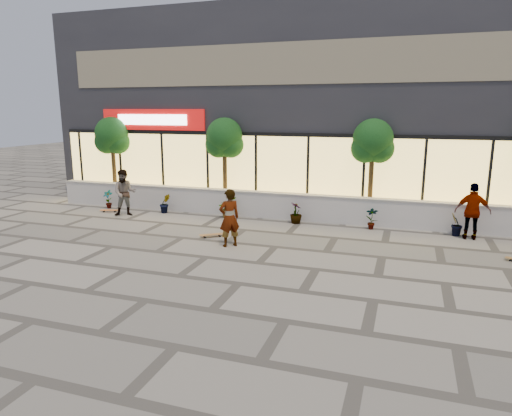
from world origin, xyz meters
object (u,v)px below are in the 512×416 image
(tree_midwest, at_px, (224,140))
(skater_left, at_px, (125,193))
(skater_center, at_px, (229,218))
(skater_right_near, at_px, (473,212))
(tree_mideast, at_px, (373,144))
(skateboard_center, at_px, (212,235))
(skateboard_left, at_px, (109,210))
(tree_west, at_px, (112,138))

(tree_midwest, relative_size, skater_left, 2.07)
(skater_center, height_order, skater_right_near, skater_right_near)
(tree_mideast, height_order, skater_center, tree_mideast)
(skater_left, relative_size, skateboard_center, 2.35)
(tree_midwest, relative_size, skateboard_left, 4.99)
(tree_mideast, xyz_separation_m, skateboard_left, (-10.52, -1.86, -2.91))
(skater_center, height_order, skateboard_center, skater_center)
(skater_center, bearing_deg, tree_mideast, -171.43)
(skater_center, relative_size, skater_left, 0.97)
(tree_midwest, bearing_deg, skateboard_left, -157.61)
(tree_mideast, bearing_deg, skateboard_left, -169.96)
(skater_left, height_order, skater_right_near, skater_right_near)
(tree_west, height_order, skateboard_left, tree_west)
(skater_center, bearing_deg, tree_west, -74.84)
(tree_west, xyz_separation_m, skateboard_center, (6.66, -4.03, -2.90))
(skater_left, relative_size, skateboard_left, 2.41)
(tree_mideast, xyz_separation_m, skater_left, (-9.47, -2.21, -2.04))
(tree_mideast, height_order, skateboard_left, tree_mideast)
(skater_center, distance_m, skateboard_center, 1.49)
(tree_midwest, distance_m, skateboard_left, 5.69)
(skater_right_near, xyz_separation_m, skateboard_left, (-13.96, -0.34, -0.87))
(skater_right_near, bearing_deg, skateboard_left, 2.70)
(tree_west, distance_m, skateboard_center, 8.31)
(skateboard_center, xyz_separation_m, skateboard_left, (-5.68, 2.16, -0.01))
(skater_center, height_order, skateboard_left, skater_center)
(skateboard_center, distance_m, skateboard_left, 6.08)
(skater_center, bearing_deg, skateboard_center, -81.90)
(tree_mideast, xyz_separation_m, skateboard_center, (-4.84, -4.03, -2.90))
(tree_west, bearing_deg, skateboard_left, -62.36)
(tree_west, xyz_separation_m, tree_mideast, (11.50, 0.00, 0.00))
(skateboard_center, bearing_deg, skater_right_near, -19.60)
(skater_right_near, bearing_deg, skater_center, 25.51)
(tree_west, relative_size, skater_center, 2.13)
(tree_west, relative_size, skater_right_near, 2.07)
(skater_center, xyz_separation_m, skater_right_near, (7.32, 3.29, 0.03))
(tree_mideast, xyz_separation_m, skater_center, (-3.88, -4.81, -2.07))
(skater_right_near, height_order, skateboard_left, skater_right_near)
(skateboard_center, relative_size, skateboard_left, 1.02)
(tree_west, height_order, skater_right_near, tree_west)
(tree_midwest, distance_m, skater_center, 5.65)
(tree_west, bearing_deg, tree_mideast, 0.00)
(skater_left, height_order, skateboard_center, skater_left)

